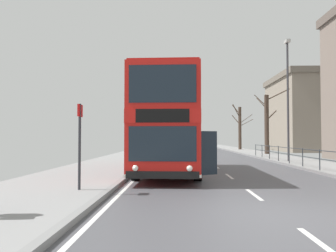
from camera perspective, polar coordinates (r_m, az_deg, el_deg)
ground at (r=7.98m, az=12.93°, el=-13.67°), size 15.80×140.00×0.20m
double_decker_bus_main at (r=16.34m, az=0.35°, el=0.20°), size 3.24×10.22×4.36m
pedestrian_railing_far_kerb at (r=19.86m, az=21.31°, el=-4.31°), size 0.05×22.15×0.98m
bus_stop_sign_near at (r=10.52m, az=-14.35°, el=-1.68°), size 0.08×0.44×2.53m
street_lamp_far_side at (r=24.66m, az=19.14°, el=5.50°), size 0.28×0.60×8.13m
bare_tree_far_00 at (r=46.86m, az=11.75°, el=-0.17°), size 2.86×1.92×6.03m
bare_tree_far_01 at (r=34.32m, az=15.99°, el=0.50°), size 3.22×2.84×6.22m
background_building_00 at (r=48.07m, az=24.26°, el=1.99°), size 12.19×12.23×9.61m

